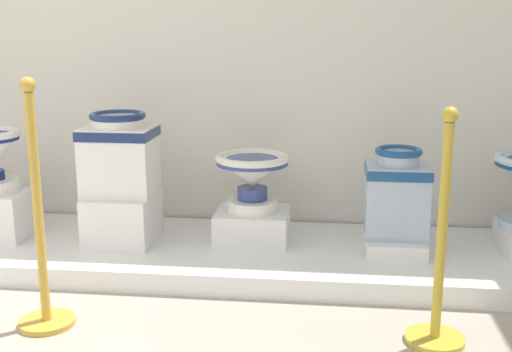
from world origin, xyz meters
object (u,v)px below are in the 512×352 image
(stanchion_post_near_left, at_px, (41,250))
(plinth_block_broad_patterned, at_px, (394,242))
(antique_toilet_slender_white, at_px, (252,174))
(stanchion_post_near_right, at_px, (439,274))
(plinth_block_slender_white, at_px, (252,225))
(antique_toilet_broad_patterned, at_px, (397,191))
(plinth_block_pale_glazed, at_px, (123,218))
(antique_toilet_pale_glazed, at_px, (119,152))

(stanchion_post_near_left, bearing_deg, plinth_block_broad_patterned, 28.32)
(antique_toilet_slender_white, distance_m, stanchion_post_near_right, 1.24)
(plinth_block_broad_patterned, bearing_deg, plinth_block_slender_white, 174.67)
(antique_toilet_slender_white, distance_m, plinth_block_broad_patterned, 0.84)
(antique_toilet_broad_patterned, bearing_deg, stanchion_post_near_left, -151.68)
(plinth_block_pale_glazed, relative_size, plinth_block_slender_white, 0.97)
(antique_toilet_slender_white, xyz_separation_m, stanchion_post_near_right, (0.86, -0.87, -0.19))
(antique_toilet_pale_glazed, height_order, stanchion_post_near_right, stanchion_post_near_right)
(plinth_block_slender_white, relative_size, antique_toilet_broad_patterned, 0.84)
(antique_toilet_slender_white, height_order, stanchion_post_near_left, stanchion_post_near_left)
(stanchion_post_near_left, bearing_deg, stanchion_post_near_right, 1.19)
(plinth_block_slender_white, distance_m, plinth_block_broad_patterned, 0.77)
(antique_toilet_pale_glazed, xyz_separation_m, antique_toilet_slender_white, (0.71, 0.09, -0.12))
(plinth_block_pale_glazed, bearing_deg, antique_toilet_slender_white, 7.34)
(plinth_block_slender_white, height_order, stanchion_post_near_left, stanchion_post_near_left)
(antique_toilet_broad_patterned, bearing_deg, plinth_block_slender_white, 174.67)
(plinth_block_broad_patterned, distance_m, stanchion_post_near_right, 0.82)
(antique_toilet_slender_white, distance_m, antique_toilet_broad_patterned, 0.77)
(antique_toilet_pale_glazed, xyz_separation_m, antique_toilet_broad_patterned, (1.47, 0.02, -0.18))
(antique_toilet_pale_glazed, xyz_separation_m, stanchion_post_near_right, (1.56, -0.78, -0.31))
(plinth_block_broad_patterned, height_order, antique_toilet_broad_patterned, antique_toilet_broad_patterned)
(plinth_block_pale_glazed, xyz_separation_m, antique_toilet_pale_glazed, (0.00, 0.00, 0.36))
(plinth_block_pale_glazed, xyz_separation_m, antique_toilet_slender_white, (0.71, 0.09, 0.24))
(antique_toilet_pale_glazed, height_order, plinth_block_slender_white, antique_toilet_pale_glazed)
(antique_toilet_slender_white, height_order, antique_toilet_broad_patterned, antique_toilet_broad_patterned)
(antique_toilet_pale_glazed, distance_m, plinth_block_broad_patterned, 1.54)
(antique_toilet_pale_glazed, bearing_deg, stanchion_post_near_left, -95.79)
(plinth_block_slender_white, relative_size, plinth_block_broad_patterned, 1.00)
(antique_toilet_slender_white, xyz_separation_m, plinth_block_broad_patterned, (0.76, -0.07, -0.34))
(plinth_block_pale_glazed, distance_m, antique_toilet_pale_glazed, 0.36)
(antique_toilet_pale_glazed, distance_m, stanchion_post_near_right, 1.77)
(plinth_block_pale_glazed, xyz_separation_m, stanchion_post_near_left, (-0.08, -0.82, 0.10))
(antique_toilet_broad_patterned, distance_m, stanchion_post_near_left, 1.76)
(stanchion_post_near_left, distance_m, stanchion_post_near_right, 1.65)
(antique_toilet_slender_white, xyz_separation_m, antique_toilet_broad_patterned, (0.76, -0.07, -0.06))
(plinth_block_pale_glazed, height_order, plinth_block_broad_patterned, plinth_block_pale_glazed)
(plinth_block_slender_white, bearing_deg, stanchion_post_near_right, -45.51)
(plinth_block_pale_glazed, xyz_separation_m, stanchion_post_near_right, (1.56, -0.78, 0.06))
(antique_toilet_slender_white, bearing_deg, plinth_block_slender_white, 0.00)
(plinth_block_pale_glazed, distance_m, plinth_block_slender_white, 0.71)
(plinth_block_broad_patterned, bearing_deg, stanchion_post_near_right, -83.25)
(antique_toilet_slender_white, distance_m, stanchion_post_near_left, 1.21)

